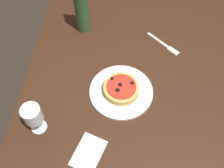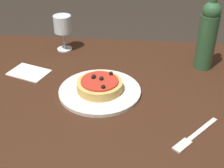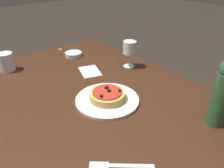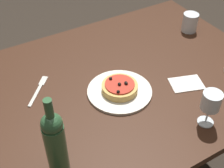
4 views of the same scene
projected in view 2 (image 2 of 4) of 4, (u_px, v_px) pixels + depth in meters
name	position (u px, v px, depth m)	size (l,w,h in m)	color
dining_table	(93.00, 122.00, 1.06)	(1.48, 1.03, 0.75)	#381E11
dinner_plate	(100.00, 91.00, 1.07)	(0.28, 0.28, 0.01)	silver
pizza	(100.00, 85.00, 1.06)	(0.16, 0.16, 0.05)	tan
wine_glass	(63.00, 25.00, 1.30)	(0.07, 0.07, 0.15)	silver
wine_bottle	(208.00, 34.00, 1.15)	(0.07, 0.07, 0.32)	#2D5633
fork	(194.00, 136.00, 0.88)	(0.14, 0.16, 0.00)	beige
paper_napkin	(29.00, 73.00, 1.19)	(0.17, 0.14, 0.00)	silver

